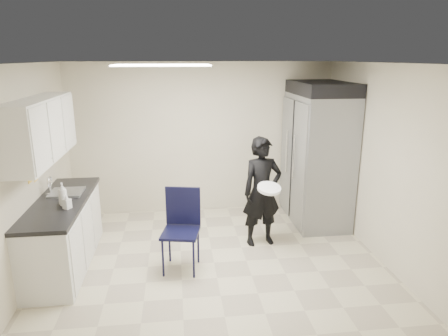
{
  "coord_description": "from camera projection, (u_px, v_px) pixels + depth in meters",
  "views": [
    {
      "loc": [
        -0.45,
        -4.81,
        2.67
      ],
      "look_at": [
        0.16,
        0.2,
        1.26
      ],
      "focal_mm": 32.0,
      "sensor_mm": 36.0,
      "label": 1
    }
  ],
  "objects": [
    {
      "name": "floor",
      "position": [
        214.0,
        263.0,
        5.37
      ],
      "size": [
        4.5,
        4.5,
        0.0
      ],
      "primitive_type": "plane",
      "color": "#C0B797",
      "rests_on": "ground"
    },
    {
      "name": "ceiling",
      "position": [
        213.0,
        63.0,
        4.67
      ],
      "size": [
        4.5,
        4.5,
        0.0
      ],
      "primitive_type": "plane",
      "rotation": [
        3.14,
        0.0,
        0.0
      ],
      "color": "silver",
      "rests_on": "back_wall"
    },
    {
      "name": "back_wall",
      "position": [
        202.0,
        139.0,
        6.93
      ],
      "size": [
        4.5,
        0.0,
        4.5
      ],
      "primitive_type": "plane",
      "rotation": [
        1.57,
        0.0,
        0.0
      ],
      "color": "beige",
      "rests_on": "floor"
    },
    {
      "name": "left_wall",
      "position": [
        26.0,
        176.0,
        4.75
      ],
      "size": [
        0.0,
        4.0,
        4.0
      ],
      "primitive_type": "plane",
      "rotation": [
        1.57,
        0.0,
        1.57
      ],
      "color": "beige",
      "rests_on": "floor"
    },
    {
      "name": "right_wall",
      "position": [
        382.0,
        164.0,
        5.28
      ],
      "size": [
        0.0,
        4.0,
        4.0
      ],
      "primitive_type": "plane",
      "rotation": [
        1.57,
        0.0,
        -1.57
      ],
      "color": "beige",
      "rests_on": "floor"
    },
    {
      "name": "ceiling_panel",
      "position": [
        162.0,
        65.0,
        4.99
      ],
      "size": [
        1.2,
        0.6,
        0.02
      ],
      "primitive_type": "cube",
      "color": "white",
      "rests_on": "ceiling"
    },
    {
      "name": "lower_counter",
      "position": [
        64.0,
        235.0,
        5.22
      ],
      "size": [
        0.6,
        1.9,
        0.86
      ],
      "primitive_type": "cube",
      "color": "silver",
      "rests_on": "floor"
    },
    {
      "name": "countertop",
      "position": [
        60.0,
        202.0,
        5.09
      ],
      "size": [
        0.64,
        1.95,
        0.05
      ],
      "primitive_type": "cube",
      "color": "black",
      "rests_on": "lower_counter"
    },
    {
      "name": "sink",
      "position": [
        67.0,
        196.0,
        5.34
      ],
      "size": [
        0.42,
        0.4,
        0.14
      ],
      "primitive_type": "cube",
      "color": "gray",
      "rests_on": "countertop"
    },
    {
      "name": "faucet",
      "position": [
        50.0,
        186.0,
        5.27
      ],
      "size": [
        0.02,
        0.02,
        0.24
      ],
      "primitive_type": "cylinder",
      "color": "silver",
      "rests_on": "countertop"
    },
    {
      "name": "upper_cabinets",
      "position": [
        41.0,
        129.0,
        4.83
      ],
      "size": [
        0.35,
        1.8,
        0.75
      ],
      "primitive_type": "cube",
      "color": "silver",
      "rests_on": "left_wall"
    },
    {
      "name": "towel_dispenser",
      "position": [
        62.0,
        130.0,
        5.97
      ],
      "size": [
        0.22,
        0.3,
        0.35
      ],
      "primitive_type": "cube",
      "color": "black",
      "rests_on": "left_wall"
    },
    {
      "name": "notice_sticker_left",
      "position": [
        30.0,
        180.0,
        4.87
      ],
      "size": [
        0.0,
        0.12,
        0.07
      ],
      "primitive_type": "cube",
      "color": "yellow",
      "rests_on": "left_wall"
    },
    {
      "name": "notice_sticker_right",
      "position": [
        36.0,
        178.0,
        5.07
      ],
      "size": [
        0.0,
        0.12,
        0.07
      ],
      "primitive_type": "cube",
      "color": "yellow",
      "rests_on": "left_wall"
    },
    {
      "name": "commercial_fridge",
      "position": [
        317.0,
        160.0,
        6.52
      ],
      "size": [
        0.8,
        1.35,
        2.1
      ],
      "primitive_type": "cube",
      "color": "gray",
      "rests_on": "floor"
    },
    {
      "name": "fridge_compressor",
      "position": [
        322.0,
        88.0,
        6.21
      ],
      "size": [
        0.8,
        1.35,
        0.2
      ],
      "primitive_type": "cube",
      "color": "black",
      "rests_on": "commercial_fridge"
    },
    {
      "name": "folding_chair",
      "position": [
        181.0,
        233.0,
        5.07
      ],
      "size": [
        0.54,
        0.54,
        1.03
      ],
      "primitive_type": "cube",
      "rotation": [
        0.0,
        0.0,
        -0.21
      ],
      "color": "black",
      "rests_on": "floor"
    },
    {
      "name": "man_tuxedo",
      "position": [
        262.0,
        192.0,
        5.73
      ],
      "size": [
        0.64,
        0.49,
        1.6
      ],
      "primitive_type": "imported",
      "rotation": [
        0.0,
        0.0,
        0.17
      ],
      "color": "black",
      "rests_on": "floor"
    },
    {
      "name": "bucket_lid",
      "position": [
        269.0,
        188.0,
        5.47
      ],
      "size": [
        0.38,
        0.38,
        0.04
      ],
      "primitive_type": "cylinder",
      "rotation": [
        0.0,
        0.0,
        0.17
      ],
      "color": "white",
      "rests_on": "man_tuxedo"
    },
    {
      "name": "soap_bottle_a",
      "position": [
        63.0,
        194.0,
        4.88
      ],
      "size": [
        0.14,
        0.14,
        0.29
      ],
      "primitive_type": "imported",
      "rotation": [
        0.0,
        0.0,
        0.32
      ],
      "color": "silver",
      "rests_on": "countertop"
    },
    {
      "name": "soap_bottle_b",
      "position": [
        67.0,
        201.0,
        4.78
      ],
      "size": [
        0.11,
        0.11,
        0.18
      ],
      "primitive_type": "imported",
      "rotation": [
        0.0,
        0.0,
        -0.57
      ],
      "color": "#AAADB6",
      "rests_on": "countertop"
    }
  ]
}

